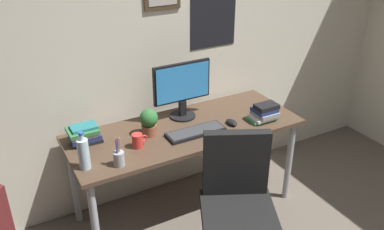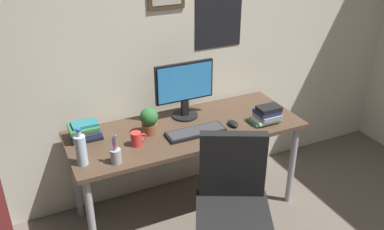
% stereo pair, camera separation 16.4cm
% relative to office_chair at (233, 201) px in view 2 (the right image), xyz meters
% --- Properties ---
extents(wall_back, '(4.40, 0.10, 2.60)m').
position_rel_office_chair_xyz_m(wall_back, '(0.10, 1.07, 0.77)').
color(wall_back, beige).
rests_on(wall_back, ground_plane).
extents(desk, '(1.72, 0.66, 0.74)m').
position_rel_office_chair_xyz_m(desk, '(-0.02, 0.65, 0.13)').
color(desk, '#4C3828').
rests_on(desk, ground_plane).
extents(office_chair, '(0.61, 0.61, 0.95)m').
position_rel_office_chair_xyz_m(office_chair, '(0.00, 0.00, 0.00)').
color(office_chair, black).
rests_on(office_chair, ground_plane).
extents(monitor, '(0.46, 0.20, 0.43)m').
position_rel_office_chair_xyz_m(monitor, '(0.04, 0.83, 0.45)').
color(monitor, black).
rests_on(monitor, desk).
extents(keyboard, '(0.43, 0.15, 0.03)m').
position_rel_office_chair_xyz_m(keyboard, '(0.00, 0.55, 0.22)').
color(keyboard, black).
rests_on(keyboard, desk).
extents(computer_mouse, '(0.06, 0.11, 0.04)m').
position_rel_office_chair_xyz_m(computer_mouse, '(0.30, 0.54, 0.23)').
color(computer_mouse, black).
rests_on(computer_mouse, desk).
extents(water_bottle, '(0.07, 0.07, 0.25)m').
position_rel_office_chair_xyz_m(water_bottle, '(-0.81, 0.49, 0.32)').
color(water_bottle, silver).
rests_on(water_bottle, desk).
extents(coffee_mug_near, '(0.11, 0.07, 0.10)m').
position_rel_office_chair_xyz_m(coffee_mug_near, '(-0.43, 0.57, 0.26)').
color(coffee_mug_near, red).
rests_on(coffee_mug_near, desk).
extents(potted_plant, '(0.13, 0.13, 0.19)m').
position_rel_office_chair_xyz_m(potted_plant, '(-0.29, 0.69, 0.31)').
color(potted_plant, brown).
rests_on(potted_plant, desk).
extents(pen_cup, '(0.07, 0.07, 0.20)m').
position_rel_office_chair_xyz_m(pen_cup, '(-0.61, 0.42, 0.26)').
color(pen_cup, '#9EA0A5').
rests_on(pen_cup, desk).
extents(book_stack_left, '(0.22, 0.17, 0.13)m').
position_rel_office_chair_xyz_m(book_stack_left, '(0.56, 0.48, 0.27)').
color(book_stack_left, '#33723F').
rests_on(book_stack_left, desk).
extents(book_stack_right, '(0.22, 0.17, 0.12)m').
position_rel_office_chair_xyz_m(book_stack_right, '(-0.72, 0.81, 0.27)').
color(book_stack_right, black).
rests_on(book_stack_right, desk).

